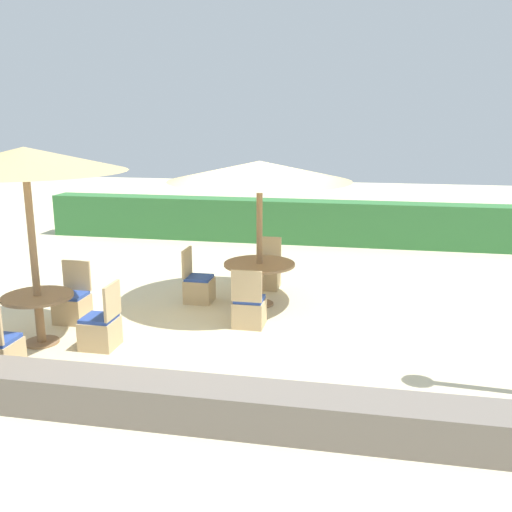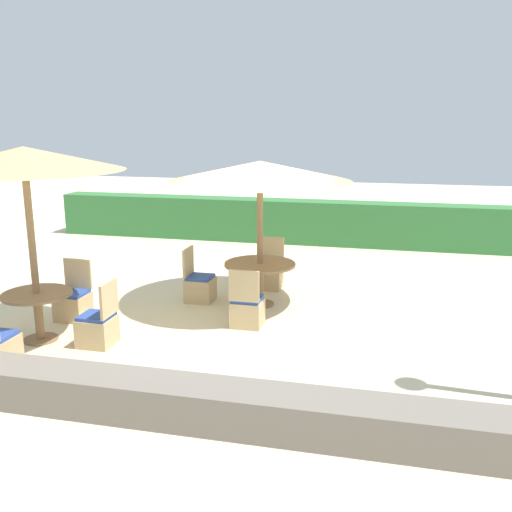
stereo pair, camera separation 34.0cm
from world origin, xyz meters
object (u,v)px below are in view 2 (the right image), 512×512
object	(u,v)px
parasol_center	(260,171)
patio_chair_center_west	(199,286)
round_table_front_left	(38,304)
patio_chair_front_left_east	(98,327)
round_table_center	(260,271)
patio_chair_center_south	(247,310)
patio_chair_center_north	(270,274)
patio_chair_front_left_north	(73,303)
parasol_front_left	(24,160)

from	to	relation	value
parasol_center	patio_chair_center_west	xyz separation A→B (m)	(-1.07, -0.03, -1.99)
parasol_center	patio_chair_center_west	bearing A→B (deg)	-178.20
round_table_front_left	patio_chair_center_west	bearing A→B (deg)	53.81
patio_chair_front_left_east	round_table_center	bearing A→B (deg)	-38.80
round_table_center	parasol_center	bearing A→B (deg)	-82.87
parasol_center	patio_chair_center_south	world-z (taller)	parasol_center
parasol_center	patio_chair_center_north	xyz separation A→B (m)	(-0.04, 1.01, -1.99)
parasol_center	patio_chair_center_north	distance (m)	2.24
patio_chair_center_north	patio_chair_center_south	bearing A→B (deg)	92.32
patio_chair_center_south	round_table_front_left	bearing A→B (deg)	-155.78
patio_chair_front_left_east	patio_chair_center_north	bearing A→B (deg)	-28.39
round_table_center	patio_chair_center_south	bearing A→B (deg)	-87.80
patio_chair_front_left_north	round_table_front_left	bearing A→B (deg)	90.23
parasol_front_left	patio_chair_front_left_east	xyz separation A→B (m)	(0.90, 0.03, -2.30)
parasol_front_left	patio_chair_center_south	world-z (taller)	parasol_front_left
patio_chair_front_left_north	patio_chair_center_south	world-z (taller)	same
patio_chair_front_left_north	patio_chair_center_south	xyz separation A→B (m)	(2.75, 0.32, 0.00)
round_table_front_left	patio_chair_center_north	world-z (taller)	patio_chair_center_north
patio_chair_center_north	parasol_front_left	bearing A→B (deg)	50.97
patio_chair_front_left_east	patio_chair_center_south	bearing A→B (deg)	-56.81
patio_chair_front_left_north	patio_chair_front_left_east	size ratio (longest dim) A/B	1.00
round_table_center	patio_chair_front_left_east	bearing A→B (deg)	-128.80
parasol_front_left	patio_chair_center_south	size ratio (longest dim) A/B	2.94
parasol_front_left	patio_chair_center_south	bearing A→B (deg)	24.22
round_table_center	patio_chair_front_left_north	bearing A→B (deg)	-153.43
patio_chair_front_left_east	round_table_center	xyz separation A→B (m)	(1.80, 2.24, 0.33)
patio_chair_front_left_north	patio_chair_front_left_east	distance (m)	1.27
patio_chair_front_left_north	parasol_center	xyz separation A→B (m)	(2.71, 1.35, 1.99)
round_table_center	patio_chair_center_south	world-z (taller)	patio_chair_center_south
round_table_front_left	parasol_center	xyz separation A→B (m)	(2.70, 2.27, 1.72)
parasol_front_left	patio_chair_center_west	distance (m)	3.60
round_table_front_left	patio_chair_front_left_east	bearing A→B (deg)	1.91
patio_chair_front_left_east	patio_chair_center_north	distance (m)	3.70
patio_chair_front_left_east	patio_chair_center_north	size ratio (longest dim) A/B	1.00
round_table_front_left	round_table_center	bearing A→B (deg)	40.02
patio_chair_center_south	patio_chair_center_north	world-z (taller)	same
patio_chair_front_left_east	parasol_center	size ratio (longest dim) A/B	0.31
patio_chair_front_left_north	round_table_center	world-z (taller)	patio_chair_front_left_north
round_table_front_left	patio_chair_front_left_north	world-z (taller)	patio_chair_front_left_north
patio_chair_center_south	parasol_front_left	bearing A→B (deg)	-155.78
round_table_front_left	round_table_center	distance (m)	3.53
parasol_center	round_table_center	size ratio (longest dim) A/B	2.51
parasol_center	patio_chair_center_west	world-z (taller)	parasol_center
round_table_center	patio_chair_center_south	distance (m)	1.09
patio_chair_front_left_east	patio_chair_center_south	xyz separation A→B (m)	(1.84, 1.20, 0.00)
patio_chair_front_left_north	patio_chair_center_north	xyz separation A→B (m)	(2.67, 2.37, 0.00)
round_table_front_left	parasol_center	bearing A→B (deg)	40.02
patio_chair_center_south	patio_chair_center_north	distance (m)	2.05
round_table_center	patio_chair_center_north	bearing A→B (deg)	92.44
parasol_center	patio_chair_front_left_north	bearing A→B (deg)	-153.43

